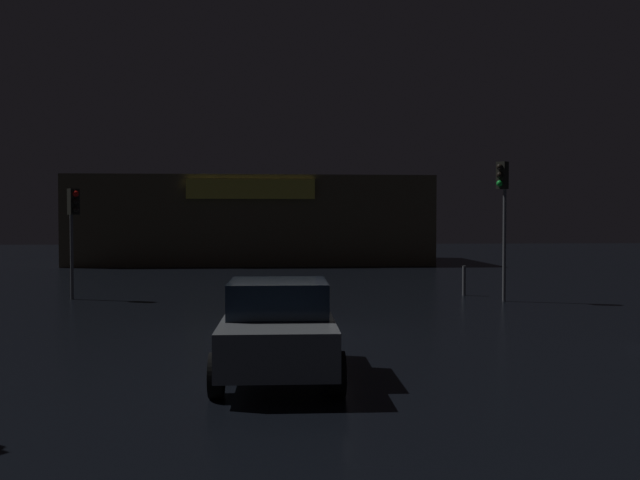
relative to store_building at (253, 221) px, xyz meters
The scene contains 6 objects.
ground_plane 28.07m from the store_building, 86.88° to the right, with size 120.00×120.00×0.00m, color black.
store_building is the anchor object (origin of this frame).
traffic_signal_main 21.16m from the store_building, 104.91° to the right, with size 0.42×0.42×3.74m.
traffic_signal_cross_right 23.68m from the store_building, 68.23° to the right, with size 0.43×0.41×4.59m.
car_near 32.32m from the store_building, 87.60° to the right, with size 2.11×3.90×1.65m.
bollard_kerb_a 21.76m from the store_building, 68.20° to the right, with size 0.13×0.13×1.06m, color #595B60.
Camera 1 is at (-0.25, -15.89, 2.69)m, focal length 38.13 mm.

